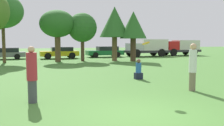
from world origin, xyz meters
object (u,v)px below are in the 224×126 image
Objects in this scene: bystander_sitting at (138,71)px; parked_car_yellow at (60,52)px; person_catcher at (193,66)px; tree_3 at (82,28)px; tree_1 at (2,11)px; tree_4 at (115,23)px; parked_car_grey at (4,53)px; tree_2 at (57,24)px; delivery_truck_silver at (148,47)px; delivery_truck_red at (181,47)px; parked_car_green at (106,51)px; person_thrower at (32,74)px; frisbee at (146,43)px; tree_5 at (133,26)px.

bystander_sitting is 0.25× the size of parked_car_yellow.
tree_3 reaches higher than person_catcher.
person_catcher is 18.45m from tree_1.
tree_4 is 12.55m from parked_car_grey.
tree_2 is 0.92× the size of tree_4.
delivery_truck_silver reaches higher than parked_car_grey.
tree_4 is (3.05, -0.86, 0.52)m from tree_3.
tree_1 is 1.18× the size of delivery_truck_red.
tree_4 is at bearing 77.90° from bystander_sitting.
parked_car_green is (0.76, 5.80, -3.11)m from tree_4.
tree_1 reaches higher than tree_3.
delivery_truck_silver is at bearing 54.87° from person_thrower.
parked_car_yellow is at bearing 1.81° from delivery_truck_red.
bystander_sitting is at bearing 60.89° from delivery_truck_silver.
delivery_truck_red reaches higher than bystander_sitting.
delivery_truck_red is at bearing 46.73° from person_thrower.
person_catcher is 6.36× the size of frisbee.
frisbee is at bearing -84.12° from tree_2.
person_catcher is 20.09m from parked_car_yellow.
parked_car_green is at bearing 52.35° from tree_3.
parked_car_green reaches higher than parked_car_grey.
person_catcher is at bearing 56.00° from delivery_truck_red.
frisbee reaches higher than bystander_sitting.
parked_car_yellow is 16.48m from delivery_truck_red.
tree_3 reaches higher than delivery_truck_silver.
person_thrower is 0.35× the size of tree_4.
parked_car_yellow is (5.41, 3.94, -3.96)m from tree_1.
tree_5 is at bearing 134.89° from parked_car_yellow.
frisbee is 0.06× the size of tree_4.
tree_3 reaches higher than parked_car_grey.
bystander_sitting is at bearing -102.10° from tree_4.
tree_2 is at bearing 171.43° from tree_4.
parked_car_grey is 1.01× the size of parked_car_green.
tree_1 is (-7.80, 12.43, 4.20)m from bystander_sitting.
tree_2 is at bearing 81.26° from person_thrower.
tree_3 is at bearing 92.89° from bystander_sitting.
tree_4 is 1.18× the size of parked_car_green.
person_thrower is 20.81m from parked_car_grey.
tree_3 is (2.41, 0.04, -0.29)m from tree_2.
tree_1 reaches higher than delivery_truck_silver.
person_catcher is 22.49m from parked_car_grey.
delivery_truck_red is (11.62, 6.01, -2.59)m from tree_4.
tree_1 reaches higher than tree_4.
frisbee reaches higher than person_catcher.
frisbee is 0.06× the size of delivery_truck_red.
parked_car_grey is (-10.69, 5.77, -3.15)m from tree_4.
parked_car_yellow is 0.77× the size of delivery_truck_silver.
tree_1 is at bearing 12.95° from delivery_truck_silver.
tree_4 reaches higher than person_thrower.
parked_car_green is at bearing 67.20° from person_thrower.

